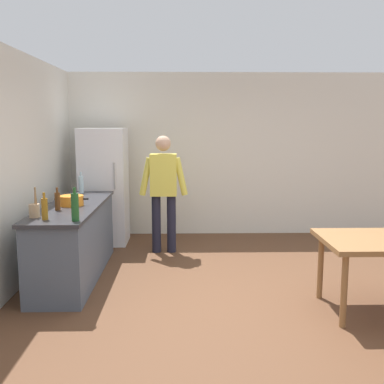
{
  "coord_description": "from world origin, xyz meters",
  "views": [
    {
      "loc": [
        -0.68,
        -4.51,
        1.86
      ],
      "look_at": [
        -0.55,
        1.22,
        0.99
      ],
      "focal_mm": 41.65,
      "sensor_mm": 36.0,
      "label": 1
    }
  ],
  "objects_px": {
    "bottle_water_clear": "(81,184)",
    "bottle_beer_brown": "(57,201)",
    "person": "(164,186)",
    "cooking_pot": "(72,201)",
    "utensil_jar": "(34,210)",
    "bottle_wine_green": "(75,207)",
    "refrigerator": "(104,186)",
    "bottle_oil_amber": "(45,209)"
  },
  "relations": [
    {
      "from": "person",
      "to": "cooking_pot",
      "type": "distance_m",
      "value": 1.52
    },
    {
      "from": "bottle_water_clear",
      "to": "bottle_wine_green",
      "type": "bearing_deg",
      "value": -79.26
    },
    {
      "from": "bottle_water_clear",
      "to": "bottle_beer_brown",
      "type": "bearing_deg",
      "value": -89.49
    },
    {
      "from": "bottle_beer_brown",
      "to": "bottle_wine_green",
      "type": "xyz_separation_m",
      "value": [
        0.33,
        -0.57,
        0.04
      ]
    },
    {
      "from": "person",
      "to": "bottle_oil_amber",
      "type": "xyz_separation_m",
      "value": [
        -1.13,
        -1.89,
        0.04
      ]
    },
    {
      "from": "person",
      "to": "bottle_beer_brown",
      "type": "height_order",
      "value": "person"
    },
    {
      "from": "bottle_oil_amber",
      "to": "bottle_water_clear",
      "type": "bearing_deg",
      "value": 90.71
    },
    {
      "from": "bottle_beer_brown",
      "to": "bottle_water_clear",
      "type": "xyz_separation_m",
      "value": [
        -0.01,
        1.25,
        0.02
      ]
    },
    {
      "from": "utensil_jar",
      "to": "bottle_wine_green",
      "type": "height_order",
      "value": "bottle_wine_green"
    },
    {
      "from": "cooking_pot",
      "to": "bottle_oil_amber",
      "type": "distance_m",
      "value": 0.8
    },
    {
      "from": "bottle_beer_brown",
      "to": "bottle_wine_green",
      "type": "bearing_deg",
      "value": -59.69
    },
    {
      "from": "person",
      "to": "cooking_pot",
      "type": "xyz_separation_m",
      "value": [
        -1.05,
        -1.1,
        -0.02
      ]
    },
    {
      "from": "bottle_oil_amber",
      "to": "bottle_water_clear",
      "type": "relative_size",
      "value": 0.93
    },
    {
      "from": "utensil_jar",
      "to": "bottle_wine_green",
      "type": "relative_size",
      "value": 0.94
    },
    {
      "from": "cooking_pot",
      "to": "bottle_oil_amber",
      "type": "relative_size",
      "value": 1.43
    },
    {
      "from": "person",
      "to": "bottle_beer_brown",
      "type": "distance_m",
      "value": 1.79
    },
    {
      "from": "bottle_beer_brown",
      "to": "bottle_oil_amber",
      "type": "relative_size",
      "value": 0.93
    },
    {
      "from": "refrigerator",
      "to": "person",
      "type": "height_order",
      "value": "refrigerator"
    },
    {
      "from": "cooking_pot",
      "to": "bottle_wine_green",
      "type": "relative_size",
      "value": 1.18
    },
    {
      "from": "cooking_pot",
      "to": "bottle_wine_green",
      "type": "bearing_deg",
      "value": -73.96
    },
    {
      "from": "cooking_pot",
      "to": "bottle_water_clear",
      "type": "xyz_separation_m",
      "value": [
        -0.1,
        0.96,
        0.07
      ]
    },
    {
      "from": "person",
      "to": "bottle_water_clear",
      "type": "height_order",
      "value": "person"
    },
    {
      "from": "utensil_jar",
      "to": "bottle_water_clear",
      "type": "height_order",
      "value": "utensil_jar"
    },
    {
      "from": "refrigerator",
      "to": "cooking_pot",
      "type": "height_order",
      "value": "refrigerator"
    },
    {
      "from": "cooking_pot",
      "to": "bottle_beer_brown",
      "type": "bearing_deg",
      "value": -106.89
    },
    {
      "from": "bottle_beer_brown",
      "to": "bottle_wine_green",
      "type": "height_order",
      "value": "bottle_wine_green"
    },
    {
      "from": "cooking_pot",
      "to": "utensil_jar",
      "type": "bearing_deg",
      "value": -108.03
    },
    {
      "from": "refrigerator",
      "to": "bottle_wine_green",
      "type": "distance_m",
      "value": 2.52
    },
    {
      "from": "person",
      "to": "bottle_wine_green",
      "type": "xyz_separation_m",
      "value": [
        -0.8,
        -1.96,
        0.07
      ]
    },
    {
      "from": "cooking_pot",
      "to": "utensil_jar",
      "type": "height_order",
      "value": "utensil_jar"
    },
    {
      "from": "utensil_jar",
      "to": "refrigerator",
      "type": "bearing_deg",
      "value": 82.16
    },
    {
      "from": "utensil_jar",
      "to": "person",
      "type": "bearing_deg",
      "value": 54.4
    },
    {
      "from": "person",
      "to": "utensil_jar",
      "type": "height_order",
      "value": "person"
    },
    {
      "from": "bottle_beer_brown",
      "to": "utensil_jar",
      "type": "bearing_deg",
      "value": -108.87
    },
    {
      "from": "person",
      "to": "bottle_wine_green",
      "type": "bearing_deg",
      "value": -112.33
    },
    {
      "from": "refrigerator",
      "to": "bottle_beer_brown",
      "type": "distance_m",
      "value": 1.95
    },
    {
      "from": "cooking_pot",
      "to": "bottle_water_clear",
      "type": "distance_m",
      "value": 0.97
    },
    {
      "from": "cooking_pot",
      "to": "utensil_jar",
      "type": "xyz_separation_m",
      "value": [
        -0.22,
        -0.67,
        0.02
      ]
    },
    {
      "from": "refrigerator",
      "to": "bottle_water_clear",
      "type": "xyz_separation_m",
      "value": [
        -0.2,
        -0.69,
        0.13
      ]
    },
    {
      "from": "refrigerator",
      "to": "bottle_oil_amber",
      "type": "height_order",
      "value": "refrigerator"
    },
    {
      "from": "refrigerator",
      "to": "bottle_beer_brown",
      "type": "bearing_deg",
      "value": -95.54
    },
    {
      "from": "utensil_jar",
      "to": "bottle_oil_amber",
      "type": "relative_size",
      "value": 1.14
    }
  ]
}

